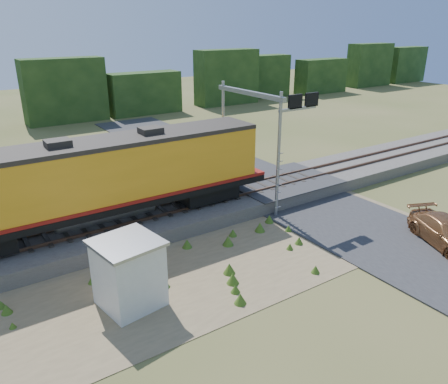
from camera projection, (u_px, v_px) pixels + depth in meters
ground at (252, 258)px, 21.17m from camera, size 140.00×140.00×0.00m
ballast at (191, 210)px, 25.68m from camera, size 70.00×5.00×0.80m
rails at (190, 202)px, 25.50m from camera, size 70.00×1.54×0.16m
dirt_shoulder at (212, 265)px, 20.52m from camera, size 26.00×8.00×0.03m
road at (340, 218)px, 25.36m from camera, size 7.00×66.00×0.86m
tree_line_north at (50, 95)px, 49.50m from camera, size 130.00×3.00×6.50m
weed_clumps at (189, 279)px, 19.43m from camera, size 15.00×6.20×0.56m
locomotive at (96, 179)px, 21.84m from camera, size 18.81×2.87×4.85m
shed at (129, 273)px, 17.18m from camera, size 2.73×2.73×2.85m
signal_gantry at (261, 118)px, 25.72m from camera, size 2.87×6.20×7.25m
car at (447, 233)px, 22.15m from camera, size 3.73×5.24×1.41m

